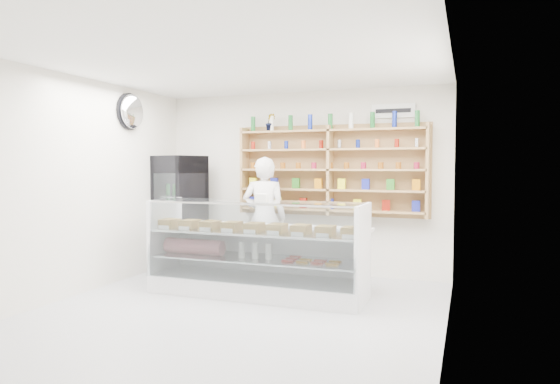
% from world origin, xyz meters
% --- Properties ---
extents(room, '(5.00, 5.00, 5.00)m').
position_xyz_m(room, '(0.00, 0.00, 1.40)').
color(room, '#AAAAAF').
rests_on(room, ground).
extents(display_counter, '(2.78, 0.83, 1.21)m').
position_xyz_m(display_counter, '(-0.08, 0.94, 0.34)').
color(display_counter, white).
rests_on(display_counter, floor).
extents(shop_worker, '(0.72, 0.55, 1.79)m').
position_xyz_m(shop_worker, '(-0.38, 1.90, 0.89)').
color(shop_worker, silver).
rests_on(shop_worker, floor).
extents(drinks_cooler, '(0.80, 0.79, 1.82)m').
position_xyz_m(drinks_cooler, '(-1.85, 1.94, 0.91)').
color(drinks_cooler, black).
rests_on(drinks_cooler, floor).
extents(wall_shelving, '(2.84, 0.28, 1.33)m').
position_xyz_m(wall_shelving, '(0.50, 2.34, 1.59)').
color(wall_shelving, '#A8884F').
rests_on(wall_shelving, back_wall).
extents(potted_plant, '(0.18, 0.16, 0.27)m').
position_xyz_m(potted_plant, '(-0.46, 2.34, 2.33)').
color(potted_plant, '#1E6626').
rests_on(potted_plant, wall_shelving).
extents(security_mirror, '(0.15, 0.50, 0.50)m').
position_xyz_m(security_mirror, '(-2.17, 1.20, 2.45)').
color(security_mirror, silver).
rests_on(security_mirror, left_wall).
extents(wall_sign, '(0.62, 0.03, 0.20)m').
position_xyz_m(wall_sign, '(1.40, 2.47, 2.45)').
color(wall_sign, white).
rests_on(wall_sign, back_wall).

